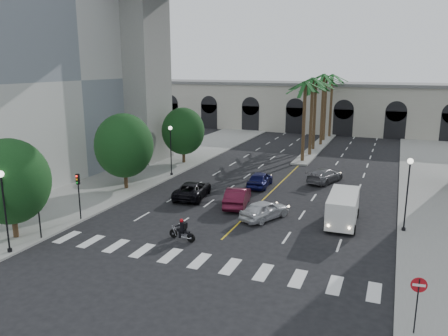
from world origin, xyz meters
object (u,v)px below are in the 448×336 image
motorcycle_rider (183,231)px  car_a (264,210)px  cargo_van (343,208)px  car_e (260,179)px  pedestrian_b (38,194)px  do_not_enter_sign (418,294)px  car_c (193,190)px  traffic_signal_near (38,204)px  car_d (325,175)px  lamp_post_left_far (171,146)px  traffic_signal_far (79,189)px  pedestrian_a (37,199)px  car_b (237,197)px  lamp_post_right (408,188)px  lamp_post_left_near (4,205)px

motorcycle_rider → car_a: size_ratio=0.48×
car_a → cargo_van: bearing=-144.7°
car_a → car_e: (-3.00, 8.52, 0.02)m
pedestrian_b → do_not_enter_sign: size_ratio=0.55×
car_c → do_not_enter_sign: do_not_enter_sign is taller
traffic_signal_near → cargo_van: (18.46, 10.61, -1.24)m
car_a → cargo_van: 5.79m
car_d → car_e: size_ratio=1.10×
car_a → cargo_van: (5.66, 1.09, 0.54)m
lamp_post_left_far → traffic_signal_far: bearing=-89.6°
pedestrian_b → motorcycle_rider: bearing=33.3°
cargo_van → pedestrian_b: size_ratio=3.55×
lamp_post_left_far → traffic_signal_far: 14.52m
car_a → car_d: (2.54, 12.57, -0.03)m
traffic_signal_near → pedestrian_a: size_ratio=1.84×
car_a → car_d: bearing=-77.0°
traffic_signal_far → lamp_post_left_far: bearing=90.4°
car_d → car_e: bearing=55.4°
traffic_signal_near → motorcycle_rider: traffic_signal_near is taller
traffic_signal_far → do_not_enter_sign: size_ratio=1.31×
traffic_signal_far → car_c: (5.28, 8.48, -1.79)m
car_a → car_b: (-3.00, 2.19, 0.06)m
lamp_post_left_far → do_not_enter_sign: lamp_post_left_far is taller
lamp_post_right → car_d: (-7.36, 11.59, -2.51)m
traffic_signal_far → do_not_enter_sign: traffic_signal_far is taller
car_d → cargo_van: (3.12, -11.48, 0.56)m
traffic_signal_near → car_a: size_ratio=0.84×
car_e → do_not_enter_sign: do_not_enter_sign is taller
lamp_post_right → motorcycle_rider: size_ratio=2.57×
lamp_post_left_near → do_not_enter_sign: size_ratio=1.92×
motorcycle_rider → cargo_van: bearing=46.7°
car_b → lamp_post_left_far: bearing=-45.4°
car_b → do_not_enter_sign: size_ratio=1.74×
traffic_signal_near → car_e: traffic_signal_near is taller
car_c → lamp_post_left_far: bearing=-56.8°
lamp_post_left_far → motorcycle_rider: bearing=-59.0°
motorcycle_rider → do_not_enter_sign: 15.40m
car_c → car_b: bearing=161.6°
car_a → pedestrian_a: size_ratio=2.18×
car_d → pedestrian_a: 26.62m
motorcycle_rider → cargo_van: (9.55, 7.12, 0.59)m
lamp_post_left_near → do_not_enter_sign: 23.24m
lamp_post_left_far → car_d: (15.44, 3.59, -2.51)m
car_d → cargo_van: cargo_van is taller
car_b → pedestrian_a: (-14.26, -7.41, 0.34)m
lamp_post_left_near → lamp_post_right: size_ratio=1.00×
car_b → car_e: car_b is taller
lamp_post_left_far → motorcycle_rider: 17.69m
car_a → do_not_enter_sign: 15.75m
lamp_post_left_near → car_a: lamp_post_left_near is taller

